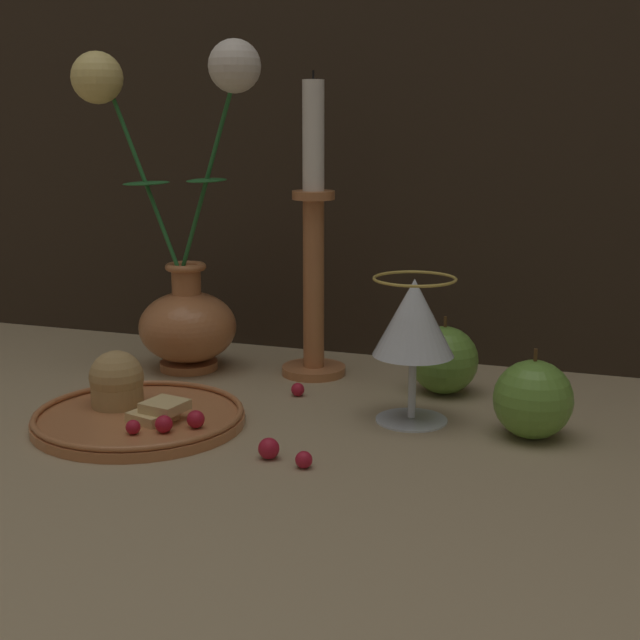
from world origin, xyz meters
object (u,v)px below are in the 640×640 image
vase (182,266)px  wine_glass (414,323)px  plate_with_pastries (134,408)px  apple_near_glass (533,399)px  candlestick (314,256)px  apple_beside_vase (444,360)px

vase → wine_glass: (0.31, -0.10, -0.03)m
plate_with_pastries → apple_near_glass: size_ratio=2.40×
candlestick → apple_beside_vase: 0.20m
apple_near_glass → wine_glass: bearing=175.5°
candlestick → apple_near_glass: candlestick is taller
candlestick → apple_beside_vase: (0.16, -0.02, -0.11)m
candlestick → apple_near_glass: 0.32m
plate_with_pastries → wine_glass: 0.30m
plate_with_pastries → apple_beside_vase: (0.28, 0.20, 0.02)m
vase → apple_beside_vase: (0.32, 0.01, -0.09)m
plate_with_pastries → wine_glass: bearing=19.7°
plate_with_pastries → wine_glass: (0.27, 0.10, 0.09)m
vase → plate_with_pastries: 0.23m
candlestick → vase: bearing=-168.6°
vase → plate_with_pastries: size_ratio=1.82×
plate_with_pastries → apple_beside_vase: size_ratio=2.42×
plate_with_pastries → candlestick: size_ratio=0.60×
vase → wine_glass: size_ratio=2.60×
plate_with_pastries → apple_beside_vase: apple_beside_vase is taller
candlestick → apple_beside_vase: size_ratio=4.02×
vase → wine_glass: vase is taller
plate_with_pastries → candlestick: 0.28m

